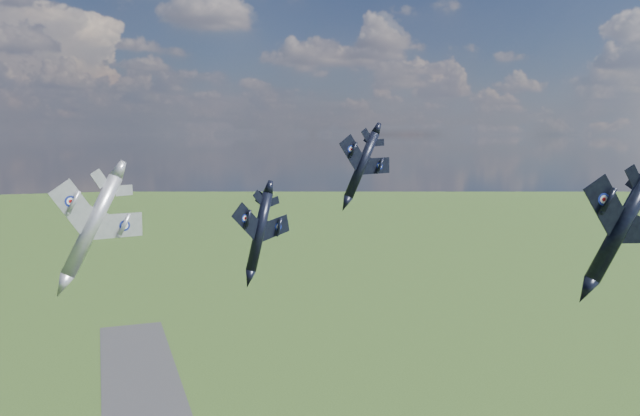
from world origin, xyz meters
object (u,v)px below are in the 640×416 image
object	(u,v)px
jet_lead_navy	(259,232)
jet_high_navy	(362,165)
jet_right_navy	(621,227)
jet_left_silver	(92,225)

from	to	relation	value
jet_lead_navy	jet_high_navy	distance (m)	23.61
jet_lead_navy	jet_right_navy	size ratio (longest dim) A/B	0.92
jet_right_navy	jet_lead_navy	bearing A→B (deg)	137.15
jet_high_navy	jet_right_navy	bearing A→B (deg)	-92.97
jet_left_silver	jet_right_navy	bearing A→B (deg)	-51.95
jet_left_silver	jet_lead_navy	bearing A→B (deg)	-15.90
jet_lead_navy	jet_left_silver	distance (m)	18.49
jet_high_navy	jet_left_silver	world-z (taller)	jet_high_navy
jet_lead_navy	jet_right_navy	world-z (taller)	jet_right_navy
jet_right_navy	jet_left_silver	world-z (taller)	jet_right_navy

